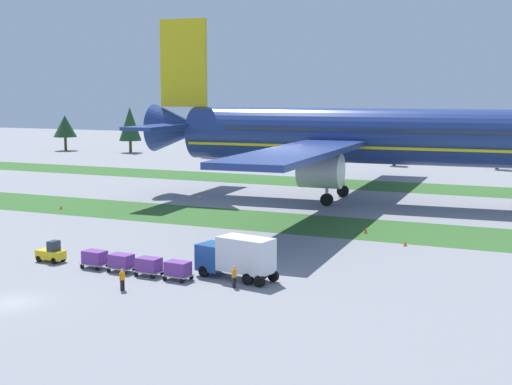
# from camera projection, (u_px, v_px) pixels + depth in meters

# --- Properties ---
(ground_plane) EXTENTS (400.00, 400.00, 0.00)m
(ground_plane) POSITION_uv_depth(u_px,v_px,m) (12.00, 303.00, 53.15)
(ground_plane) COLOR gray
(grass_strip_near) EXTENTS (320.00, 12.79, 0.01)m
(grass_strip_near) POSITION_uv_depth(u_px,v_px,m) (239.00, 219.00, 88.15)
(grass_strip_near) COLOR #336028
(grass_strip_near) RESTS_ON ground
(grass_strip_far) EXTENTS (320.00, 12.79, 0.01)m
(grass_strip_far) POSITION_uv_depth(u_px,v_px,m) (335.00, 183.00, 122.12)
(grass_strip_far) COLOR #336028
(grass_strip_far) RESTS_ON ground
(airliner) EXTENTS (61.92, 76.65, 25.89)m
(airliner) POSITION_uv_depth(u_px,v_px,m) (355.00, 135.00, 100.22)
(airliner) COLOR navy
(airliner) RESTS_ON ground
(baggage_tug) EXTENTS (2.68, 1.46, 1.97)m
(baggage_tug) POSITION_uv_depth(u_px,v_px,m) (51.00, 253.00, 65.83)
(baggage_tug) COLOR yellow
(baggage_tug) RESTS_ON ground
(cargo_dolly_lead) EXTENTS (2.29, 1.64, 1.55)m
(cargo_dolly_lead) POSITION_uv_depth(u_px,v_px,m) (95.00, 258.00, 63.49)
(cargo_dolly_lead) COLOR #A3A3A8
(cargo_dolly_lead) RESTS_ON ground
(cargo_dolly_second) EXTENTS (2.29, 1.64, 1.55)m
(cargo_dolly_second) POSITION_uv_depth(u_px,v_px,m) (121.00, 261.00, 62.15)
(cargo_dolly_second) COLOR #A3A3A8
(cargo_dolly_second) RESTS_ON ground
(cargo_dolly_third) EXTENTS (2.29, 1.64, 1.55)m
(cargo_dolly_third) POSITION_uv_depth(u_px,v_px,m) (149.00, 265.00, 60.81)
(cargo_dolly_third) COLOR #A3A3A8
(cargo_dolly_third) RESTS_ON ground
(cargo_dolly_fourth) EXTENTS (2.29, 1.64, 1.55)m
(cargo_dolly_fourth) POSITION_uv_depth(u_px,v_px,m) (178.00, 269.00, 59.47)
(cargo_dolly_fourth) COLOR #A3A3A8
(cargo_dolly_fourth) RESTS_ON ground
(catering_truck) EXTENTS (7.26, 3.52, 3.58)m
(catering_truck) POSITION_uv_depth(u_px,v_px,m) (237.00, 256.00, 59.66)
(catering_truck) COLOR #1E4C8E
(catering_truck) RESTS_ON ground
(ground_crew_marshaller) EXTENTS (0.36, 0.56, 1.74)m
(ground_crew_marshaller) POSITION_uv_depth(u_px,v_px,m) (234.00, 276.00, 57.17)
(ground_crew_marshaller) COLOR black
(ground_crew_marshaller) RESTS_ON ground
(ground_crew_loader) EXTENTS (0.36, 0.55, 1.74)m
(ground_crew_loader) POSITION_uv_depth(u_px,v_px,m) (122.00, 279.00, 56.36)
(ground_crew_loader) COLOR black
(ground_crew_loader) RESTS_ON ground
(taxiway_marker_0) EXTENTS (0.44, 0.44, 0.64)m
(taxiway_marker_0) POSITION_uv_depth(u_px,v_px,m) (366.00, 230.00, 79.20)
(taxiway_marker_0) COLOR orange
(taxiway_marker_0) RESTS_ON ground
(taxiway_marker_1) EXTENTS (0.44, 0.44, 0.51)m
(taxiway_marker_1) POSITION_uv_depth(u_px,v_px,m) (61.00, 207.00, 95.24)
(taxiway_marker_1) COLOR orange
(taxiway_marker_1) RESTS_ON ground
(taxiway_marker_2) EXTENTS (0.44, 0.44, 0.49)m
(taxiway_marker_2) POSITION_uv_depth(u_px,v_px,m) (405.00, 244.00, 72.64)
(taxiway_marker_2) COLOR orange
(taxiway_marker_2) RESTS_ON ground
(distant_tree_line) EXTENTS (179.99, 10.11, 11.42)m
(distant_tree_line) POSITION_uv_depth(u_px,v_px,m) (387.00, 132.00, 154.01)
(distant_tree_line) COLOR #4C3823
(distant_tree_line) RESTS_ON ground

